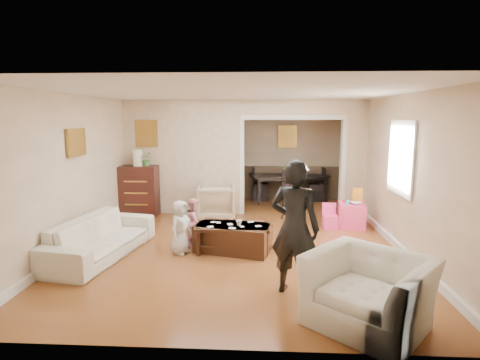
# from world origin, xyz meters

# --- Properties ---
(floor) EXTENTS (7.00, 7.00, 0.00)m
(floor) POSITION_xyz_m (0.00, 0.00, 0.00)
(floor) COLOR #A16029
(floor) RESTS_ON ground
(partition_left) EXTENTS (2.75, 0.18, 2.60)m
(partition_left) POSITION_xyz_m (-1.38, 1.80, 1.30)
(partition_left) COLOR beige
(partition_left) RESTS_ON ground
(partition_right) EXTENTS (0.55, 0.18, 2.60)m
(partition_right) POSITION_xyz_m (2.48, 1.80, 1.30)
(partition_right) COLOR beige
(partition_right) RESTS_ON ground
(partition_header) EXTENTS (2.22, 0.18, 0.35)m
(partition_header) POSITION_xyz_m (1.10, 1.80, 2.42)
(partition_header) COLOR beige
(partition_header) RESTS_ON partition_right
(window_pane) EXTENTS (0.03, 0.95, 1.10)m
(window_pane) POSITION_xyz_m (2.73, -0.40, 1.55)
(window_pane) COLOR white
(window_pane) RESTS_ON ground
(framed_art_partition) EXTENTS (0.45, 0.03, 0.55)m
(framed_art_partition) POSITION_xyz_m (-2.20, 1.70, 1.85)
(framed_art_partition) COLOR brown
(framed_art_partition) RESTS_ON partition_left
(framed_art_sofa_wall) EXTENTS (0.03, 0.55, 0.40)m
(framed_art_sofa_wall) POSITION_xyz_m (-2.71, -0.60, 1.80)
(framed_art_sofa_wall) COLOR brown
(framed_art_alcove) EXTENTS (0.45, 0.03, 0.55)m
(framed_art_alcove) POSITION_xyz_m (1.10, 3.44, 1.70)
(framed_art_alcove) COLOR brown
(sofa) EXTENTS (1.20, 2.27, 0.63)m
(sofa) POSITION_xyz_m (-2.17, -1.09, 0.31)
(sofa) COLOR #EEE5CD
(sofa) RESTS_ON ground
(armchair_back) EXTENTS (0.87, 0.89, 0.75)m
(armchair_back) POSITION_xyz_m (-0.58, 1.31, 0.38)
(armchair_back) COLOR tan
(armchair_back) RESTS_ON ground
(armchair_front) EXTENTS (1.57, 1.55, 0.77)m
(armchair_front) POSITION_xyz_m (1.54, -2.96, 0.38)
(armchair_front) COLOR #EEE5CD
(armchair_front) RESTS_ON ground
(dresser) EXTENTS (0.83, 0.47, 1.14)m
(dresser) POSITION_xyz_m (-2.34, 1.45, 0.57)
(dresser) COLOR #371410
(dresser) RESTS_ON ground
(table_lamp) EXTENTS (0.22, 0.22, 0.36)m
(table_lamp) POSITION_xyz_m (-2.34, 1.45, 1.32)
(table_lamp) COLOR #FFF9CF
(table_lamp) RESTS_ON dresser
(potted_plant) EXTENTS (0.28, 0.24, 0.31)m
(potted_plant) POSITION_xyz_m (-2.14, 1.45, 1.29)
(potted_plant) COLOR #478039
(potted_plant) RESTS_ON dresser
(coffee_table) EXTENTS (1.33, 0.89, 0.46)m
(coffee_table) POSITION_xyz_m (-0.07, -0.76, 0.23)
(coffee_table) COLOR #3C2313
(coffee_table) RESTS_ON ground
(coffee_cup) EXTENTS (0.12, 0.12, 0.09)m
(coffee_cup) POSITION_xyz_m (0.03, -0.81, 0.50)
(coffee_cup) COLOR silver
(coffee_cup) RESTS_ON coffee_table
(play_table) EXTENTS (0.60, 0.60, 0.50)m
(play_table) POSITION_xyz_m (2.24, 0.76, 0.25)
(play_table) COLOR #EB3E76
(play_table) RESTS_ON ground
(cereal_box) EXTENTS (0.21, 0.10, 0.30)m
(cereal_box) POSITION_xyz_m (2.36, 0.86, 0.65)
(cereal_box) COLOR yellow
(cereal_box) RESTS_ON play_table
(cyan_cup) EXTENTS (0.08, 0.08, 0.08)m
(cyan_cup) POSITION_xyz_m (2.14, 0.71, 0.54)
(cyan_cup) COLOR #26BBC2
(cyan_cup) RESTS_ON play_table
(toy_block) EXTENTS (0.09, 0.07, 0.05)m
(toy_block) POSITION_xyz_m (2.12, 0.88, 0.52)
(toy_block) COLOR red
(toy_block) RESTS_ON play_table
(play_bowl) EXTENTS (0.25, 0.25, 0.05)m
(play_bowl) POSITION_xyz_m (2.29, 0.64, 0.53)
(play_bowl) COLOR white
(play_bowl) RESTS_ON play_table
(dining_table) EXTENTS (2.19, 1.54, 0.70)m
(dining_table) POSITION_xyz_m (1.13, 3.26, 0.35)
(dining_table) COLOR black
(dining_table) RESTS_ON ground
(adult_person) EXTENTS (0.74, 0.63, 1.72)m
(adult_person) POSITION_xyz_m (0.81, -2.25, 0.86)
(adult_person) COLOR black
(adult_person) RESTS_ON ground
(child_kneel_a) EXTENTS (0.44, 0.51, 0.89)m
(child_kneel_a) POSITION_xyz_m (-0.92, -0.91, 0.44)
(child_kneel_a) COLOR silver
(child_kneel_a) RESTS_ON ground
(child_kneel_b) EXTENTS (0.35, 0.43, 0.83)m
(child_kneel_b) POSITION_xyz_m (-0.77, -0.46, 0.41)
(child_kneel_b) COLOR pink
(child_kneel_b) RESTS_ON ground
(child_toddler) EXTENTS (0.53, 0.39, 0.84)m
(child_toddler) POSITION_xyz_m (0.98, -0.01, 0.42)
(child_toddler) COLOR black
(child_toddler) RESTS_ON ground
(craft_papers) EXTENTS (0.90, 0.50, 0.00)m
(craft_papers) POSITION_xyz_m (-0.08, -0.77, 0.46)
(craft_papers) COLOR white
(craft_papers) RESTS_ON coffee_table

